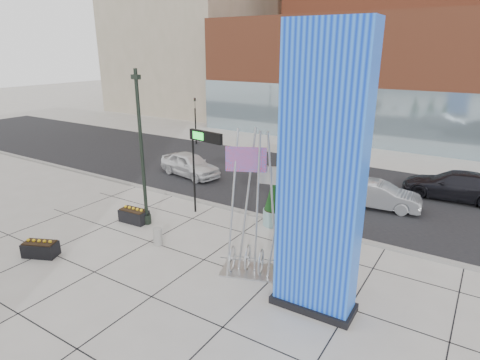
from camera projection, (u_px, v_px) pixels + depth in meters
The scene contains 19 objects.
ground at pixel (200, 244), 17.59m from camera, with size 160.00×160.00×0.00m, color #9E9991.
street_asphalt at pixel (296, 182), 25.61m from camera, with size 80.00×12.00×0.02m, color black.
curb_edge at pixel (247, 213), 20.78m from camera, with size 80.00×0.30×0.12m, color gray.
tower_podium at pixel (386, 78), 37.02m from camera, with size 34.00×10.00×11.00m, color brown.
tower_glass_front at pixel (368, 118), 34.11m from camera, with size 34.00×0.60×5.00m, color #8CA5B2.
blue_pylon at pixel (321, 183), 11.98m from camera, with size 2.72×1.25×8.99m.
lamp_post at pixel (143, 164), 18.72m from camera, with size 0.48×0.40×7.35m.
public_art_sculpture at pixel (255, 238), 14.92m from camera, with size 2.73×1.97×5.59m.
concrete_bollard at pixel (158, 237), 17.43m from camera, with size 0.40×0.40×0.77m, color gray.
overhead_street_sign at pixel (205, 143), 19.51m from camera, with size 2.08×0.50×4.41m.
round_planter_east at pixel (322, 234), 16.22m from camera, with size 0.87×0.87×2.18m.
round_planter_mid at pixel (288, 221), 16.96m from camera, with size 1.02×1.02×2.55m.
round_planter_west at pixel (275, 199), 19.16m from camera, with size 1.11×1.11×2.77m.
box_planter_north at pixel (134, 215), 19.73m from camera, with size 1.48×0.81×0.79m.
box_planter_south at pixel (40, 248), 16.50m from camera, with size 1.52×1.18×0.75m.
car_white_west at pixel (190, 165), 26.68m from camera, with size 1.85×4.59×1.56m, color white.
car_silver_mid at pixel (379, 195), 21.36m from camera, with size 1.50×4.31×1.42m, color #9A9DA1.
car_dark_east at pixel (455, 186), 22.61m from camera, with size 2.24×5.50×1.60m, color black.
traffic_signal at pixel (195, 119), 34.99m from camera, with size 0.15×0.18×4.10m.
Camera 1 is at (9.95, -12.42, 8.21)m, focal length 30.00 mm.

